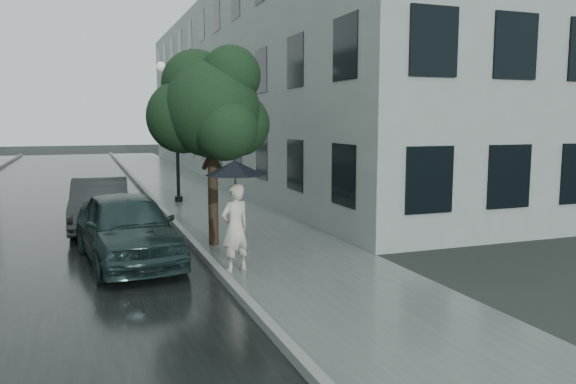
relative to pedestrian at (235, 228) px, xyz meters
name	(u,v)px	position (x,y,z in m)	size (l,w,h in m)	color
ground	(318,283)	(1.20, -1.27, -0.86)	(120.00, 120.00, 0.00)	black
sidewalk	(200,197)	(1.45, 10.73, -0.86)	(3.50, 60.00, 0.01)	slate
kerb_near	(151,197)	(-0.38, 10.73, -0.79)	(0.15, 60.00, 0.15)	slate
asphalt_road	(48,204)	(-3.88, 10.73, -0.86)	(6.85, 60.00, 0.00)	black
building_near	(268,90)	(6.67, 18.23, 3.64)	(7.02, 36.00, 9.00)	gray
pedestrian	(235,228)	(0.00, 0.00, 0.00)	(0.62, 0.41, 1.71)	beige
umbrella	(235,168)	(0.01, 0.02, 1.15)	(1.30, 1.30, 1.27)	black
street_tree	(211,108)	(0.12, 2.53, 2.32)	(2.88, 2.62, 4.60)	#332619
lamp_post	(173,123)	(0.35, 9.74, 1.95)	(0.82, 0.48, 4.90)	black
car_near	(127,227)	(-1.90, 1.46, -0.13)	(1.72, 4.27, 1.45)	#1B2E2E
car_far	(100,204)	(-2.30, 5.44, -0.18)	(1.43, 4.11, 1.36)	#212426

